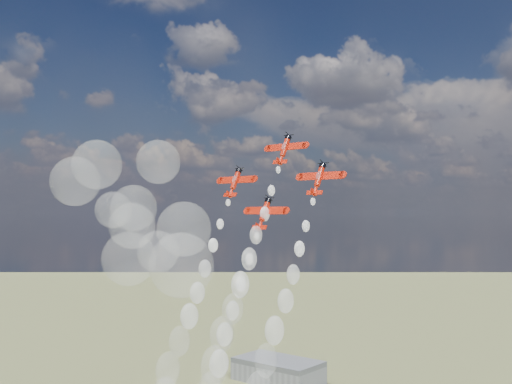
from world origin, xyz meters
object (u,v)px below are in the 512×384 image
at_px(plane_lead, 284,149).
at_px(plane_slot, 264,213).
at_px(hangar, 278,370).
at_px(plane_left, 235,182).
at_px(plane_right, 319,178).

height_order(plane_lead, plane_slot, plane_lead).
height_order(hangar, plane_slot, plane_slot).
bearing_deg(plane_slot, hangar, 126.02).
xyz_separation_m(plane_lead, plane_left, (-12.98, -4.14, -8.09)).
xyz_separation_m(hangar, plane_right, (137.67, -167.35, 100.91)).
bearing_deg(plane_left, plane_right, 0.00).
relative_size(plane_lead, plane_right, 1.00).
bearing_deg(plane_slot, plane_left, 162.32).
xyz_separation_m(hangar, plane_left, (111.72, -167.35, 100.91)).
distance_m(hangar, plane_right, 239.04).
distance_m(plane_left, plane_right, 25.96).
height_order(plane_left, plane_slot, plane_left).
xyz_separation_m(hangar, plane_slot, (124.70, -171.48, 92.82)).
height_order(hangar, plane_right, plane_right).
height_order(plane_left, plane_right, same).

